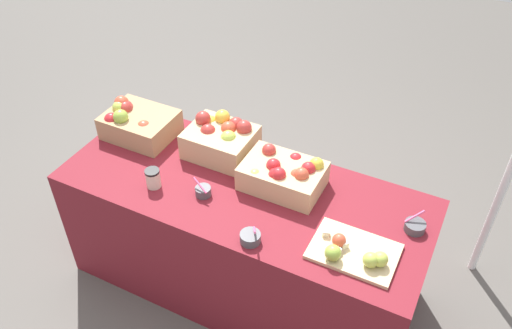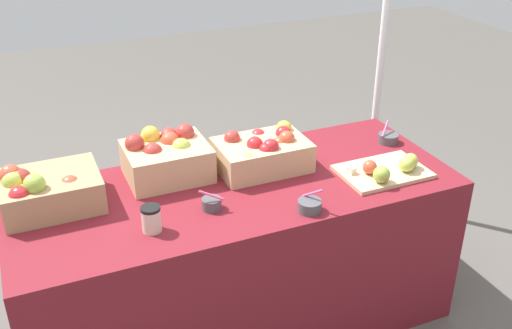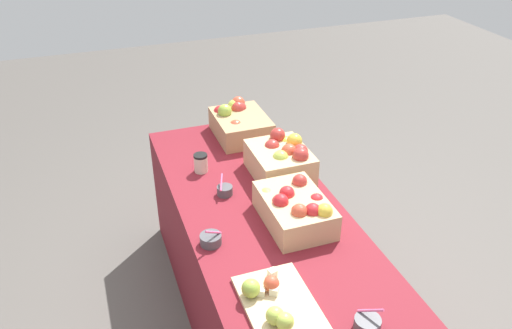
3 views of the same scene
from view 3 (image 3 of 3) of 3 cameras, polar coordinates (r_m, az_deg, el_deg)
The scene contains 10 objects.
ground_plane at distance 3.02m, azimuth 0.36°, elevation -16.11°, with size 10.00×10.00×0.00m, color #56514C.
table at distance 2.76m, azimuth 0.39°, elevation -10.86°, with size 1.90×0.76×0.74m, color maroon.
apple_crate_left at distance 3.14m, azimuth -1.88°, elevation 4.61°, with size 0.38×0.30×0.20m.
apple_crate_middle at distance 2.74m, azimuth 2.80°, elevation 0.61°, with size 0.35×0.29×0.21m.
apple_crate_right at distance 2.39m, azimuth 4.26°, elevation -4.80°, with size 0.40×0.27×0.17m.
cutting_board_front at distance 2.01m, azimuth 2.08°, elevation -14.87°, with size 0.38×0.26×0.09m.
sample_bowl_near at distance 2.30m, azimuth -4.97°, elevation -8.15°, with size 0.10×0.10×0.11m.
sample_bowl_mid at distance 1.99m, azimuth 12.10°, elevation -16.61°, with size 0.10×0.10×0.10m.
sample_bowl_far at distance 2.61m, azimuth -3.45°, elevation -2.83°, with size 0.10×0.08×0.10m.
coffee_cup at distance 2.80m, azimuth -6.06°, elevation 0.17°, with size 0.07×0.07×0.10m.
Camera 3 is at (1.94, -0.71, 2.21)m, focal length 36.57 mm.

